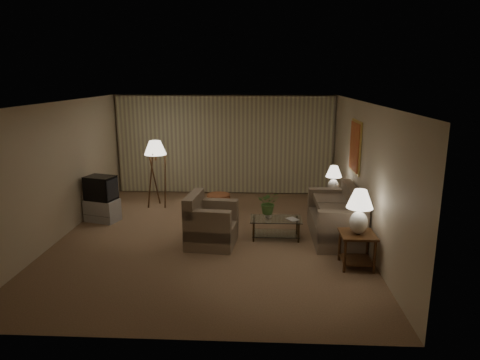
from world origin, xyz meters
name	(u,v)px	position (x,y,z in m)	size (l,w,h in m)	color
ground	(211,237)	(0.00, 0.00, 0.00)	(7.00, 7.00, 0.00)	#9E7657
room_shell	(218,141)	(0.02, 1.51, 1.75)	(6.04, 7.02, 2.72)	beige
sofa	(335,219)	(2.50, 0.09, 0.40)	(1.81, 0.90, 0.80)	gray
armchair	(212,225)	(0.07, -0.39, 0.40)	(1.12, 1.08, 0.79)	gray
side_table_near	(357,244)	(2.65, -1.26, 0.42)	(0.58, 0.58, 0.60)	#381C0F
side_table_far	(332,201)	(2.65, 1.34, 0.39)	(0.47, 0.39, 0.60)	#381C0F
table_lamp_near	(360,208)	(2.65, -1.26, 1.05)	(0.44, 0.44, 0.76)	silver
table_lamp_far	(334,177)	(2.65, 1.34, 0.97)	(0.36, 0.36, 0.62)	silver
coffee_table	(276,225)	(1.31, -0.01, 0.28)	(1.02, 0.56, 0.41)	silver
tv_cabinet	(102,210)	(-2.55, 0.88, 0.25)	(0.81, 0.63, 0.50)	#B4B4B6
crt_tv	(101,188)	(-2.55, 0.88, 0.77)	(0.72, 0.60, 0.53)	black
floor_lamp	(156,173)	(-1.57, 2.03, 0.87)	(0.54, 0.54, 1.66)	#381C0F
ottoman	(219,202)	(-0.02, 1.87, 0.19)	(0.56, 0.56, 0.38)	#B5643D
vase	(268,215)	(1.16, -0.01, 0.48)	(0.13, 0.13, 0.14)	white
flowers	(269,201)	(1.16, -0.01, 0.79)	(0.42, 0.36, 0.47)	#4E7D37
book	(289,220)	(1.56, -0.11, 0.42)	(0.18, 0.24, 0.02)	olive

